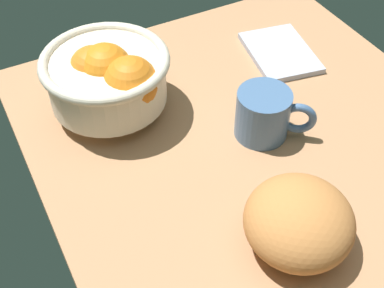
% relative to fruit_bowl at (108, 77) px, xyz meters
% --- Properties ---
extents(ground_plane, '(0.79, 0.65, 0.03)m').
position_rel_fruit_bowl_xyz_m(ground_plane, '(0.20, 0.17, -0.08)').
color(ground_plane, tan).
extents(fruit_bowl, '(0.20, 0.20, 0.12)m').
position_rel_fruit_bowl_xyz_m(fruit_bowl, '(0.00, 0.00, 0.00)').
color(fruit_bowl, beige).
rests_on(fruit_bowl, ground).
extents(bread_loaf, '(0.19, 0.19, 0.09)m').
position_rel_fruit_bowl_xyz_m(bread_loaf, '(0.34, 0.11, -0.03)').
color(bread_loaf, '#C97D41').
rests_on(bread_loaf, ground).
extents(napkin_spare, '(0.17, 0.13, 0.01)m').
position_rel_fruit_bowl_xyz_m(napkin_spare, '(0.00, 0.33, -0.06)').
color(napkin_spare, '#B2B8CD').
rests_on(napkin_spare, ground).
extents(mug, '(0.10, 0.11, 0.08)m').
position_rel_fruit_bowl_xyz_m(mug, '(0.16, 0.19, -0.03)').
color(mug, '#486B98').
rests_on(mug, ground).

